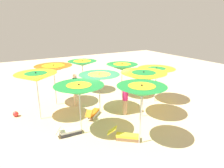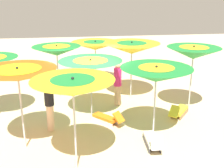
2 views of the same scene
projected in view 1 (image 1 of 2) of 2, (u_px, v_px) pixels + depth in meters
ground at (101, 109)px, 11.55m from camera, size 36.48×36.48×0.04m
beach_umbrella_0 at (82, 63)px, 13.86m from camera, size 1.99×1.99×2.26m
beach_umbrella_1 at (54, 68)px, 11.56m from camera, size 2.12×2.12×2.44m
beach_umbrella_2 at (36, 77)px, 9.77m from camera, size 2.00×2.00×2.47m
beach_umbrella_3 at (122, 67)px, 12.91m from camera, size 2.01×2.01×2.26m
beach_umbrella_4 at (99, 77)px, 10.82m from camera, size 2.20×2.20×2.16m
beach_umbrella_5 at (79, 90)px, 8.43m from camera, size 2.10×2.10×2.33m
beach_umbrella_6 at (156, 71)px, 12.18m from camera, size 2.23×2.23×2.16m
beach_umbrella_7 at (144, 77)px, 10.05m from camera, size 2.28×2.28×2.44m
beach_umbrella_8 at (142, 91)px, 7.67m from camera, size 1.91×1.91×2.53m
lounger_0 at (125, 135)px, 8.52m from camera, size 1.10×1.24×0.55m
lounger_1 at (93, 113)px, 10.63m from camera, size 1.07×1.13×0.54m
lounger_2 at (69, 131)px, 8.87m from camera, size 0.41×1.19×0.60m
beachgoer_0 at (75, 89)px, 11.83m from camera, size 0.30×0.30×1.90m
beachgoer_1 at (125, 98)px, 10.67m from camera, size 0.30×0.30×1.74m
beach_ball at (16, 114)px, 10.61m from camera, size 0.29×0.29×0.29m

